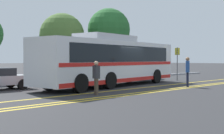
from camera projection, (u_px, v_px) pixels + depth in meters
ground_plane at (124, 86)px, 20.30m from camera, size 220.00×220.00×0.00m
lane_strip_0 at (138, 88)px, 18.63m from camera, size 31.97×0.20×0.01m
lane_strip_1 at (160, 90)px, 17.51m from camera, size 31.97×0.20×0.01m
lane_strip_2 at (167, 91)px, 17.18m from camera, size 31.97×0.20×0.01m
curb_strip at (66, 81)px, 23.56m from camera, size 39.97×0.36×0.15m
transit_bus at (112, 61)px, 20.12m from camera, size 12.47×4.07×3.26m
parked_car_2 at (71, 75)px, 21.15m from camera, size 4.59×2.03×1.28m
pedestrian_0 at (188, 70)px, 19.52m from camera, size 0.47×0.41×1.87m
pedestrian_1 at (96, 76)px, 15.08m from camera, size 0.35×0.47×1.64m
bus_stop_sign at (177, 60)px, 25.07m from camera, size 0.08×0.40×2.69m
tree_1 at (62, 36)px, 28.93m from camera, size 4.16×4.16×6.00m
tree_3 at (109, 30)px, 31.22m from camera, size 4.25×4.25×6.83m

